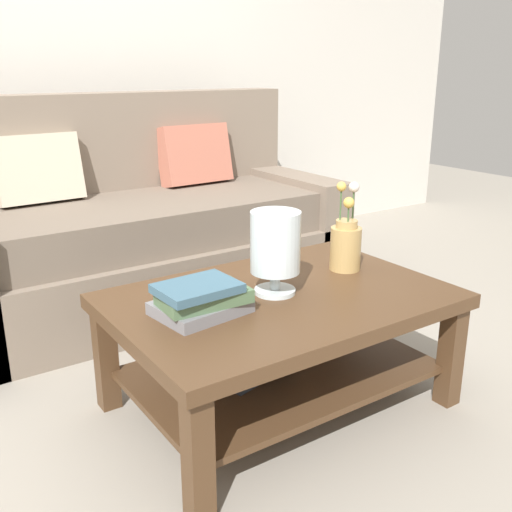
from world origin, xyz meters
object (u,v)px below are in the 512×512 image
Objects in this scene: coffee_table at (277,327)px; book_stack_main at (201,300)px; glass_hurricane_vase at (275,245)px; flower_pitcher at (346,243)px; couch at (142,233)px.

coffee_table is 3.82× the size of book_stack_main.
glass_hurricane_vase is 0.38m from flower_pitcher.
couch is 1.29m from book_stack_main.
coffee_table is 3.35× the size of flower_pitcher.
couch is at bearing 88.52° from coffee_table.
book_stack_main is (-0.34, -1.24, 0.12)m from couch.
couch is 6.65× the size of book_stack_main.
book_stack_main is (-0.30, -0.00, 0.17)m from coffee_table.
couch is at bearing 106.42° from flower_pitcher.
book_stack_main is at bearing -105.17° from couch.
coffee_table is at bearing -92.32° from glass_hurricane_vase.
glass_hurricane_vase is at bearing -172.12° from flower_pitcher.
couch reaches higher than flower_pitcher.
flower_pitcher reaches higher than glass_hurricane_vase.
couch is at bearing 88.54° from glass_hurricane_vase.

